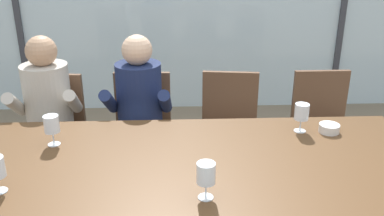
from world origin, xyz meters
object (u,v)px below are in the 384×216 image
(wine_glass_by_right_taster, at_px, (206,175))
(dining_table, at_px, (195,171))
(tasting_bowl, at_px, (329,128))
(wine_glass_by_left_taster, at_px, (302,113))
(chair_right_of_center, at_px, (322,122))
(person_navy_polo, at_px, (139,111))
(wine_glass_center_pour, at_px, (52,125))
(chair_center, at_px, (229,123))
(person_beige_jumper, at_px, (47,112))
(chair_near_curtain, at_px, (54,126))
(chair_left_of_center, at_px, (142,124))

(wine_glass_by_right_taster, bearing_deg, dining_table, 95.11)
(tasting_bowl, xyz_separation_m, wine_glass_by_left_taster, (-0.17, 0.02, 0.09))
(chair_right_of_center, distance_m, person_navy_polo, 1.38)
(dining_table, bearing_deg, wine_glass_center_pour, 164.79)
(chair_center, relative_size, chair_right_of_center, 1.00)
(person_beige_jumper, bearing_deg, wine_glass_by_left_taster, -21.83)
(dining_table, bearing_deg, chair_near_curtain, 136.61)
(chair_near_curtain, bearing_deg, wine_glass_by_right_taster, -46.07)
(chair_left_of_center, xyz_separation_m, wine_glass_by_right_taster, (0.38, -1.29, 0.34))
(chair_right_of_center, relative_size, wine_glass_by_right_taster, 5.17)
(wine_glass_by_left_taster, bearing_deg, chair_right_of_center, 59.22)
(chair_center, xyz_separation_m, chair_right_of_center, (0.71, 0.00, 0.00))
(person_beige_jumper, distance_m, wine_glass_by_right_taster, 1.53)
(chair_center, bearing_deg, person_navy_polo, -160.68)
(chair_center, bearing_deg, dining_table, -100.64)
(chair_left_of_center, distance_m, person_beige_jumper, 0.68)
(person_navy_polo, relative_size, wine_glass_by_left_taster, 7.01)
(chair_center, bearing_deg, wine_glass_by_left_taster, -53.89)
(dining_table, relative_size, wine_glass_by_left_taster, 14.27)
(wine_glass_by_right_taster, bearing_deg, chair_near_curtain, 128.67)
(dining_table, relative_size, chair_right_of_center, 2.76)
(wine_glass_by_left_taster, bearing_deg, tasting_bowl, -6.65)
(chair_center, relative_size, wine_glass_by_right_taster, 5.17)
(person_navy_polo, bearing_deg, chair_left_of_center, 89.10)
(wine_glass_by_right_taster, bearing_deg, person_navy_polo, 108.58)
(chair_left_of_center, bearing_deg, person_navy_polo, -91.31)
(chair_left_of_center, distance_m, chair_right_of_center, 1.36)
(dining_table, relative_size, chair_near_curtain, 2.76)
(chair_right_of_center, relative_size, wine_glass_by_left_taster, 5.17)
(chair_right_of_center, bearing_deg, person_navy_polo, -174.18)
(person_navy_polo, xyz_separation_m, wine_glass_center_pour, (-0.42, -0.59, 0.16))
(person_beige_jumper, distance_m, wine_glass_center_pour, 0.64)
(dining_table, bearing_deg, wine_glass_by_right_taster, -84.89)
(wine_glass_by_left_taster, relative_size, wine_glass_by_right_taster, 1.00)
(chair_center, distance_m, person_beige_jumper, 1.31)
(chair_left_of_center, bearing_deg, chair_right_of_center, 1.14)
(dining_table, relative_size, person_navy_polo, 2.04)
(wine_glass_by_left_taster, height_order, wine_glass_center_pour, same)
(dining_table, height_order, tasting_bowl, tasting_bowl)
(wine_glass_by_right_taster, bearing_deg, wine_glass_center_pour, 145.62)
(chair_center, height_order, wine_glass_center_pour, wine_glass_center_pour)
(chair_near_curtain, bearing_deg, chair_right_of_center, 5.18)
(person_navy_polo, bearing_deg, chair_right_of_center, 8.01)
(chair_left_of_center, bearing_deg, wine_glass_by_right_taster, -72.11)
(chair_left_of_center, relative_size, wine_glass_center_pour, 5.17)
(chair_center, height_order, wine_glass_by_left_taster, wine_glass_by_left_taster)
(tasting_bowl, distance_m, wine_glass_by_left_taster, 0.19)
(person_navy_polo, bearing_deg, chair_center, 14.10)
(chair_center, height_order, tasting_bowl, chair_center)
(chair_center, xyz_separation_m, wine_glass_by_right_taster, (-0.27, -1.28, 0.34))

